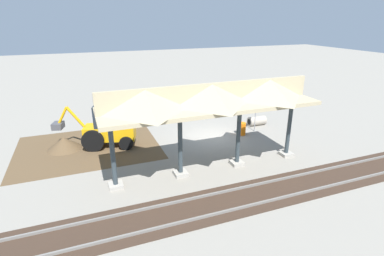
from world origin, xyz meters
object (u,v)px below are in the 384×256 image
object	(u,v)px
stop_sign	(256,109)
backhoe	(107,128)
concrete_pipe	(257,121)
traffic_barrel	(242,129)

from	to	relation	value
stop_sign	backhoe	xyz separation A→B (m)	(10.48, -1.05, -0.48)
backhoe	stop_sign	bearing A→B (deg)	174.29
stop_sign	concrete_pipe	size ratio (longest dim) A/B	1.74
concrete_pipe	traffic_barrel	distance (m)	2.53
concrete_pipe	backhoe	bearing A→B (deg)	0.12
backhoe	traffic_barrel	bearing A→B (deg)	171.74
backhoe	traffic_barrel	world-z (taller)	backhoe
traffic_barrel	backhoe	bearing A→B (deg)	-8.26
stop_sign	backhoe	bearing A→B (deg)	-5.71
concrete_pipe	stop_sign	bearing A→B (deg)	50.74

